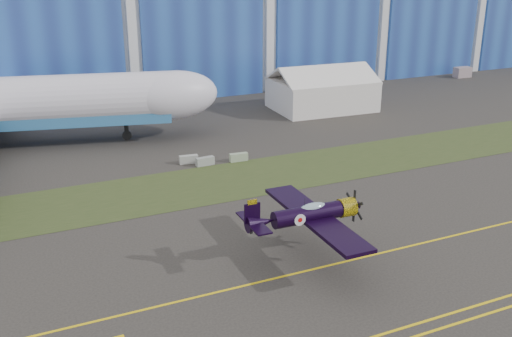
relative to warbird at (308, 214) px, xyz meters
name	(u,v)px	position (x,y,z in m)	size (l,w,h in m)	color
ground	(291,239)	(0.42, 3.28, -3.52)	(260.00, 260.00, 0.00)	#36322E
grass_median	(225,181)	(0.42, 17.28, -3.50)	(260.00, 10.00, 0.02)	#475128
taxiway_centreline	(323,267)	(0.42, -1.72, -3.51)	(200.00, 0.20, 0.02)	yellow
edge_line_far	(396,330)	(0.42, -10.22, -3.51)	(80.00, 0.20, 0.02)	yellow
warbird	(308,214)	(0.00, 0.00, 0.00)	(10.65, 12.74, 3.71)	black
tent	(322,87)	(24.28, 38.85, -0.28)	(14.50, 10.98, 6.49)	white
shipping_container	(113,103)	(-3.64, 49.74, -2.27)	(5.80, 2.32, 2.51)	white
tug	(169,100)	(4.89, 50.77, -2.78)	(2.54, 1.59, 1.48)	#DEB400
gse_box	(462,72)	(59.95, 48.66, -2.60)	(3.07, 1.64, 1.84)	gray
barrier_a	(189,159)	(-1.09, 23.97, -3.07)	(2.00, 0.60, 0.90)	#9A9B94
barrier_b	(205,161)	(0.30, 22.64, -3.07)	(2.00, 0.60, 0.90)	gray
barrier_c	(239,157)	(4.08, 22.36, -3.07)	(2.00, 0.60, 0.90)	#919F82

